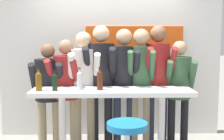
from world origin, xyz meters
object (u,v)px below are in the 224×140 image
(wine_bottle_2, at_px, (39,80))
(wine_bottle_0, at_px, (80,80))
(person_right, at_px, (141,75))
(person_far_right, at_px, (158,73))
(person_center_right, at_px, (124,76))
(person_far_left, at_px, (48,86))
(wine_bottle_3, at_px, (55,81))
(person_center_left, at_px, (84,78))
(person_rightmost, at_px, (179,83))
(tasting_table, at_px, (112,103))
(person_center, at_px, (101,74))
(wine_bottle_1, at_px, (100,79))
(person_left, at_px, (66,83))

(wine_bottle_2, bearing_deg, wine_bottle_0, 9.06)
(person_right, relative_size, person_far_right, 0.97)
(wine_bottle_0, bearing_deg, person_center_right, 36.73)
(person_far_right, bearing_deg, wine_bottle_2, -162.76)
(person_far_left, height_order, wine_bottle_3, person_far_left)
(person_center_left, relative_size, person_rightmost, 1.08)
(tasting_table, xyz_separation_m, person_far_left, (-0.92, 0.48, 0.16))
(tasting_table, distance_m, wine_bottle_2, 1.00)
(person_center, distance_m, person_center_right, 0.33)
(tasting_table, xyz_separation_m, wine_bottle_1, (-0.16, -0.02, 0.32))
(person_right, relative_size, wine_bottle_1, 5.92)
(person_right, distance_m, wine_bottle_3, 1.26)
(person_center, relative_size, person_far_right, 1.00)
(person_center_right, height_order, person_rightmost, person_center_right)
(wine_bottle_2, bearing_deg, person_rightmost, 15.94)
(person_center_right, distance_m, wine_bottle_0, 0.76)
(tasting_table, bearing_deg, person_right, 45.12)
(person_rightmost, bearing_deg, wine_bottle_1, -152.05)
(person_center_left, distance_m, person_center_right, 0.58)
(person_left, bearing_deg, person_rightmost, 10.54)
(wine_bottle_3, bearing_deg, person_right, 22.77)
(person_far_left, bearing_deg, wine_bottle_1, -35.85)
(person_center_left, bearing_deg, wine_bottle_3, -129.78)
(tasting_table, xyz_separation_m, person_center, (-0.15, 0.47, 0.33))
(person_left, relative_size, person_rightmost, 1.01)
(person_center, height_order, person_rightmost, person_center)
(person_center_left, distance_m, wine_bottle_0, 0.43)
(person_center_right, bearing_deg, person_far_right, 4.13)
(person_far_left, relative_size, person_left, 0.96)
(wine_bottle_0, height_order, wine_bottle_1, wine_bottle_1)
(person_left, distance_m, person_right, 1.09)
(person_center_right, xyz_separation_m, wine_bottle_3, (-0.92, -0.52, -0.00))
(person_center_left, height_order, wine_bottle_1, person_center_left)
(person_left, relative_size, wine_bottle_0, 5.73)
(wine_bottle_0, relative_size, wine_bottle_2, 0.99)
(person_rightmost, xyz_separation_m, wine_bottle_1, (-1.16, -0.51, 0.14))
(person_center_right, height_order, person_far_right, person_far_right)
(person_center_left, distance_m, person_rightmost, 1.40)
(wine_bottle_3, bearing_deg, wine_bottle_0, 12.76)
(person_left, height_order, wine_bottle_3, person_left)
(tasting_table, bearing_deg, person_center_left, 132.49)
(person_right, height_order, wine_bottle_2, person_right)
(person_center_left, height_order, wine_bottle_2, person_center_left)
(person_far_right, relative_size, wine_bottle_3, 7.09)
(person_left, height_order, person_far_right, person_far_right)
(person_center_right, distance_m, person_rightmost, 0.82)
(person_center, bearing_deg, person_rightmost, 4.73)
(person_right, bearing_deg, person_rightmost, 10.59)
(person_far_left, bearing_deg, person_far_right, -2.15)
(person_center, height_order, person_far_right, person_center)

